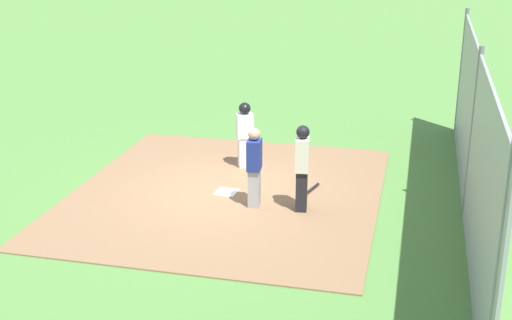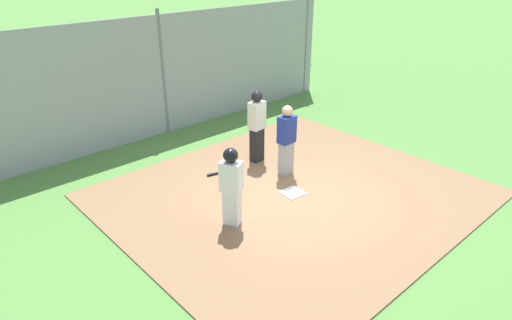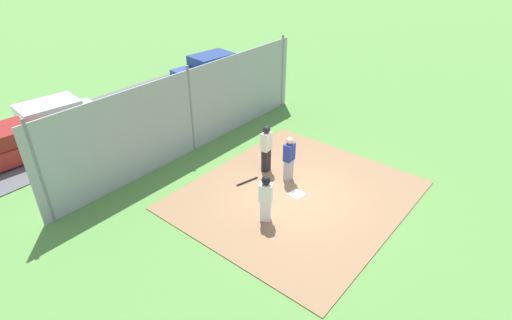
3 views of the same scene
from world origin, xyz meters
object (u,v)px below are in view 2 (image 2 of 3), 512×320
object	(u,v)px
catcher	(286,139)
umpire	(257,125)
runner	(231,183)
parked_car_blue	(224,50)
home_plate	(292,193)
baseball_bat	(224,171)

from	to	relation	value
catcher	umpire	bearing A→B (deg)	177.12
runner	parked_car_blue	distance (m)	13.04
umpire	catcher	bearing A→B (deg)	-6.39
umpire	runner	xyz separation A→B (m)	(2.21, 1.72, -0.06)
runner	home_plate	bearing A→B (deg)	-25.49
catcher	baseball_bat	world-z (taller)	catcher
home_plate	baseball_bat	bearing A→B (deg)	-74.76
baseball_bat	runner	bearing A→B (deg)	-109.66
home_plate	baseball_bat	xyz separation A→B (m)	(0.47, -1.72, 0.02)
baseball_bat	parked_car_blue	xyz separation A→B (m)	(-6.82, -8.53, 0.55)
home_plate	runner	distance (m)	1.88
umpire	parked_car_blue	size ratio (longest dim) A/B	0.40
home_plate	runner	xyz separation A→B (m)	(1.67, 0.02, 0.86)
runner	baseball_bat	size ratio (longest dim) A/B	1.83
umpire	runner	world-z (taller)	umpire
catcher	parked_car_blue	xyz separation A→B (m)	(-5.81, -9.51, -0.27)
home_plate	baseball_bat	size ratio (longest dim) A/B	0.52
parked_car_blue	umpire	bearing A→B (deg)	62.04
home_plate	catcher	world-z (taller)	catcher
catcher	runner	world-z (taller)	catcher
baseball_bat	parked_car_blue	size ratio (longest dim) A/B	0.19
runner	parked_car_blue	world-z (taller)	runner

